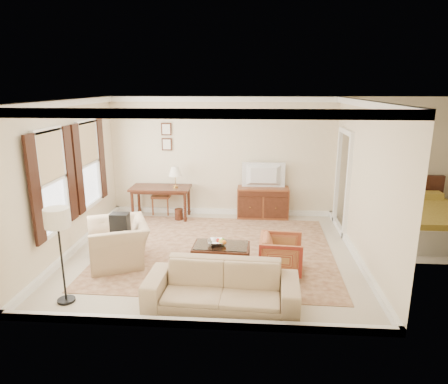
# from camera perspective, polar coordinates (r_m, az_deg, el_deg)

# --- Properties ---
(room_shell) EXTENTS (5.51, 5.01, 2.91)m
(room_shell) POSITION_cam_1_polar(r_m,az_deg,el_deg) (7.21, -1.78, 9.60)
(room_shell) COLOR beige
(room_shell) RESTS_ON ground
(annex_bedroom) EXTENTS (3.00, 2.70, 2.90)m
(annex_bedroom) POSITION_cam_1_polar(r_m,az_deg,el_deg) (9.52, 27.18, -3.87)
(annex_bedroom) COLOR beige
(annex_bedroom) RESTS_ON ground
(window_front) EXTENTS (0.12, 1.56, 1.80)m
(window_front) POSITION_cam_1_polar(r_m,az_deg,el_deg) (7.47, -23.38, 1.39)
(window_front) COLOR #CCB284
(window_front) RESTS_ON room_shell
(window_rear) EXTENTS (0.12, 1.56, 1.80)m
(window_rear) POSITION_cam_1_polar(r_m,az_deg,el_deg) (8.89, -18.74, 3.84)
(window_rear) COLOR #CCB284
(window_rear) RESTS_ON room_shell
(doorway) EXTENTS (0.10, 1.12, 2.25)m
(doorway) POSITION_cam_1_polar(r_m,az_deg,el_deg) (9.10, 16.54, 1.20)
(doorway) COLOR white
(doorway) RESTS_ON room_shell
(rug) EXTENTS (4.54, 3.92, 0.01)m
(rug) POSITION_cam_1_polar(r_m,az_deg,el_deg) (7.97, -1.00, -8.24)
(rug) COLOR brown
(rug) RESTS_ON room_shell
(writing_desk) EXTENTS (1.43, 0.71, 0.78)m
(writing_desk) POSITION_cam_1_polar(r_m,az_deg,el_deg) (9.76, -9.03, 0.10)
(writing_desk) COLOR #472114
(writing_desk) RESTS_ON room_shell
(desk_chair) EXTENTS (0.53, 0.53, 1.05)m
(desk_chair) POSITION_cam_1_polar(r_m,az_deg,el_deg) (10.14, -8.92, -0.17)
(desk_chair) COLOR brown
(desk_chair) RESTS_ON room_shell
(desk_lamp) EXTENTS (0.32, 0.32, 0.50)m
(desk_lamp) POSITION_cam_1_polar(r_m,az_deg,el_deg) (9.60, -6.99, 2.14)
(desk_lamp) COLOR silver
(desk_lamp) RESTS_ON writing_desk
(framed_prints) EXTENTS (0.25, 0.04, 0.68)m
(framed_prints) POSITION_cam_1_polar(r_m,az_deg,el_deg) (9.91, -8.21, 7.85)
(framed_prints) COLOR #472114
(framed_prints) RESTS_ON room_shell
(sideboard) EXTENTS (1.24, 0.48, 0.76)m
(sideboard) POSITION_cam_1_polar(r_m,az_deg,el_deg) (9.78, 5.56, -1.52)
(sideboard) COLOR brown
(sideboard) RESTS_ON room_shell
(tv) EXTENTS (0.99, 0.57, 0.13)m
(tv) POSITION_cam_1_polar(r_m,az_deg,el_deg) (9.55, 5.70, 3.48)
(tv) COLOR black
(tv) RESTS_ON sideboard
(coffee_table) EXTENTS (1.02, 0.63, 0.42)m
(coffee_table) POSITION_cam_1_polar(r_m,az_deg,el_deg) (7.16, -0.42, -8.30)
(coffee_table) COLOR #472114
(coffee_table) RESTS_ON room_shell
(fruit_bowl) EXTENTS (0.42, 0.42, 0.10)m
(fruit_bowl) POSITION_cam_1_polar(r_m,az_deg,el_deg) (7.12, -1.14, -7.08)
(fruit_bowl) COLOR silver
(fruit_bowl) RESTS_ON coffee_table
(book_a) EXTENTS (0.28, 0.08, 0.38)m
(book_a) POSITION_cam_1_polar(r_m,az_deg,el_deg) (7.28, -2.25, -9.21)
(book_a) COLOR brown
(book_a) RESTS_ON coffee_table
(book_b) EXTENTS (0.27, 0.12, 0.38)m
(book_b) POSITION_cam_1_polar(r_m,az_deg,el_deg) (7.15, 0.42, -9.70)
(book_b) COLOR brown
(book_b) RESTS_ON coffee_table
(striped_armchair) EXTENTS (0.72, 0.76, 0.74)m
(striped_armchair) POSITION_cam_1_polar(r_m,az_deg,el_deg) (6.99, 8.16, -8.62)
(striped_armchair) COLOR maroon
(striped_armchair) RESTS_ON room_shell
(club_armchair) EXTENTS (1.16, 1.38, 1.02)m
(club_armchair) POSITION_cam_1_polar(r_m,az_deg,el_deg) (7.53, -14.92, -6.03)
(club_armchair) COLOR tan
(club_armchair) RESTS_ON room_shell
(backpack) EXTENTS (0.36, 0.39, 0.40)m
(backpack) POSITION_cam_1_polar(r_m,az_deg,el_deg) (7.41, -14.64, -4.30)
(backpack) COLOR black
(backpack) RESTS_ON club_armchair
(sofa) EXTENTS (2.25, 0.76, 0.87)m
(sofa) POSITION_cam_1_polar(r_m,az_deg,el_deg) (5.90, -0.31, -12.40)
(sofa) COLOR tan
(sofa) RESTS_ON room_shell
(floor_lamp) EXTENTS (0.36, 0.36, 1.47)m
(floor_lamp) POSITION_cam_1_polar(r_m,az_deg,el_deg) (6.19, -22.66, -4.36)
(floor_lamp) COLOR black
(floor_lamp) RESTS_ON room_shell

